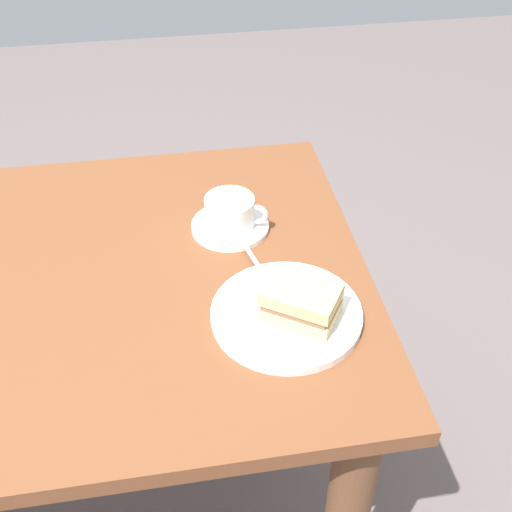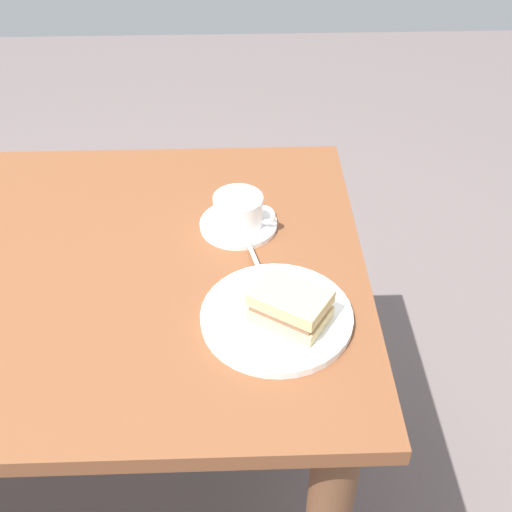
% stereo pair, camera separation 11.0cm
% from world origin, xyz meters
% --- Properties ---
extents(ground_plane, '(6.00, 6.00, 0.00)m').
position_xyz_m(ground_plane, '(0.00, 0.00, 0.00)').
color(ground_plane, '#655958').
extents(dining_table, '(1.21, 0.77, 0.76)m').
position_xyz_m(dining_table, '(0.00, 0.00, 0.61)').
color(dining_table, brown).
rests_on(dining_table, ground_plane).
extents(sandwich_plate, '(0.24, 0.24, 0.01)m').
position_xyz_m(sandwich_plate, '(-0.44, 0.14, 0.77)').
color(sandwich_plate, white).
rests_on(sandwich_plate, dining_table).
extents(sandwich_front, '(0.14, 0.13, 0.05)m').
position_xyz_m(sandwich_front, '(-0.46, 0.15, 0.80)').
color(sandwich_front, '#D7BA7A').
rests_on(sandwich_front, sandwich_plate).
extents(coffee_saucer, '(0.14, 0.14, 0.01)m').
position_xyz_m(coffee_saucer, '(-0.38, -0.10, 0.77)').
color(coffee_saucer, white).
rests_on(coffee_saucer, dining_table).
extents(coffee_cup, '(0.11, 0.09, 0.06)m').
position_xyz_m(coffee_cup, '(-0.39, -0.10, 0.80)').
color(coffee_cup, white).
rests_on(coffee_cup, coffee_saucer).
extents(spoon, '(0.04, 0.10, 0.01)m').
position_xyz_m(spoon, '(-0.40, -0.02, 0.78)').
color(spoon, silver).
rests_on(spoon, coffee_saucer).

